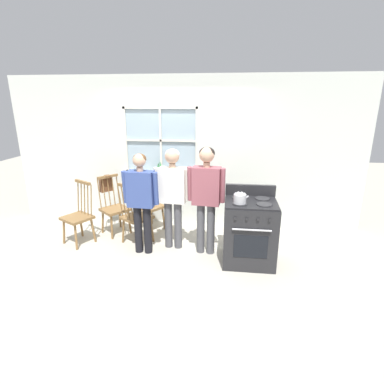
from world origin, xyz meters
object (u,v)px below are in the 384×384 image
(chair_near_stove, at_px, (149,206))
(handbag, at_px, (106,184))
(potted_plant, at_px, (159,170))
(person_elderly_left, at_px, (141,195))
(chair_near_wall, at_px, (136,217))
(chair_by_window, at_px, (114,209))
(chair_center_cluster, at_px, (78,217))
(person_adult_right, at_px, (206,190))
(kettle, at_px, (240,197))
(person_teen_center, at_px, (173,189))
(stove, at_px, (249,231))

(chair_near_stove, distance_m, handbag, 0.86)
(potted_plant, bearing_deg, person_elderly_left, -90.29)
(chair_near_wall, relative_size, handbag, 3.34)
(chair_by_window, distance_m, chair_center_cluster, 0.62)
(person_adult_right, bearing_deg, person_elderly_left, -168.39)
(chair_near_wall, height_order, kettle, kettle)
(person_elderly_left, xyz_separation_m, kettle, (1.43, -0.22, 0.10))
(person_teen_center, height_order, stove, person_teen_center)
(chair_by_window, bearing_deg, stove, -67.68)
(stove, bearing_deg, kettle, -141.01)
(chair_near_wall, bearing_deg, potted_plant, -69.62)
(chair_near_stove, relative_size, kettle, 4.15)
(person_teen_center, xyz_separation_m, person_adult_right, (0.52, -0.12, 0.04))
(person_teen_center, distance_m, kettle, 1.09)
(person_teen_center, height_order, potted_plant, person_teen_center)
(person_elderly_left, height_order, kettle, person_elderly_left)
(chair_by_window, height_order, person_elderly_left, person_elderly_left)
(chair_near_stove, distance_m, person_elderly_left, 0.96)
(chair_by_window, height_order, stove, stove)
(kettle, bearing_deg, chair_center_cluster, 170.87)
(chair_by_window, xyz_separation_m, stove, (2.29, -0.72, 0.02))
(chair_near_wall, distance_m, chair_near_stove, 0.54)
(person_teen_center, distance_m, person_adult_right, 0.54)
(stove, bearing_deg, chair_center_cluster, 174.12)
(stove, bearing_deg, chair_near_wall, 168.10)
(chair_near_wall, relative_size, person_elderly_left, 0.67)
(chair_near_wall, relative_size, chair_center_cluster, 1.00)
(chair_by_window, bearing_deg, chair_near_stove, -31.57)
(person_adult_right, distance_m, kettle, 0.57)
(chair_near_stove, distance_m, potted_plant, 0.71)
(chair_center_cluster, distance_m, stove, 2.74)
(chair_near_wall, xyz_separation_m, person_elderly_left, (0.20, -0.29, 0.47))
(person_teen_center, xyz_separation_m, potted_plant, (-0.42, 0.97, 0.07))
(chair_center_cluster, distance_m, kettle, 2.66)
(chair_near_wall, xyz_separation_m, chair_center_cluster, (-0.93, -0.10, 0.00))
(stove, distance_m, handbag, 2.64)
(person_adult_right, xyz_separation_m, stove, (0.64, -0.19, -0.54))
(chair_center_cluster, height_order, kettle, kettle)
(person_adult_right, xyz_separation_m, handbag, (-1.83, 0.68, -0.15))
(kettle, bearing_deg, chair_near_stove, 145.95)
(person_elderly_left, relative_size, potted_plant, 6.66)
(chair_center_cluster, relative_size, person_teen_center, 0.65)
(person_elderly_left, height_order, person_teen_center, person_teen_center)
(chair_near_stove, xyz_separation_m, stove, (1.71, -0.92, 0.02))
(chair_near_wall, distance_m, potted_plant, 1.10)
(chair_center_cluster, bearing_deg, chair_near_stove, 61.92)
(handbag, bearing_deg, kettle, -23.51)
(chair_near_wall, height_order, potted_plant, potted_plant)
(chair_by_window, relative_size, handbag, 3.34)
(chair_by_window, distance_m, handbag, 0.47)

